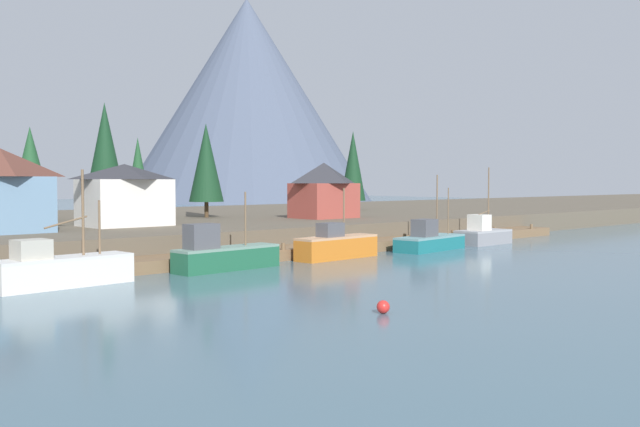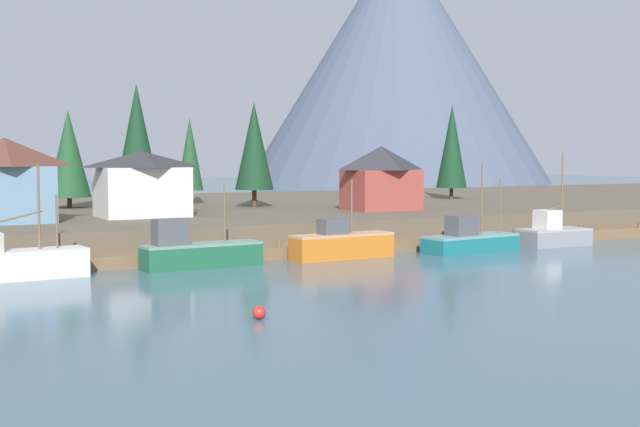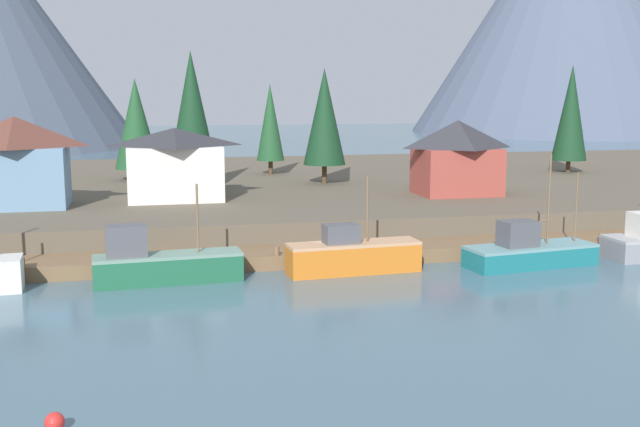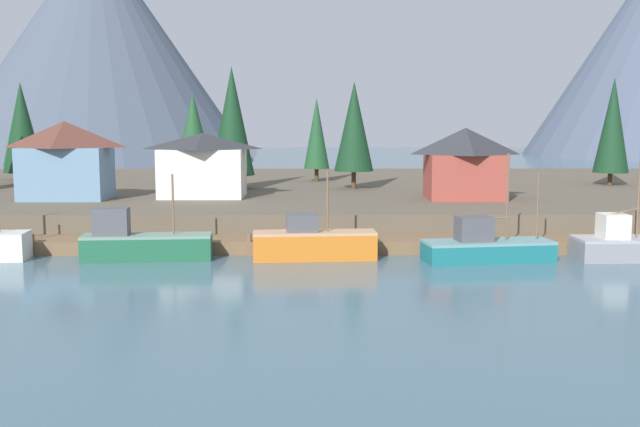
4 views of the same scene
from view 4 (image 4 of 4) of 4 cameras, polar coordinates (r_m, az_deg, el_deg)
name	(u,v)px [view 4 (image 4 of 4)]	position (r m, az deg, el deg)	size (l,w,h in m)	color
ground_plane	(306,224)	(74.13, -1.09, -0.83)	(400.00, 400.00, 1.00)	#476675
dock	(304,244)	(56.18, -1.27, -2.40)	(80.00, 4.00, 1.60)	brown
shoreline_bank	(307,195)	(85.83, -1.01, 1.45)	(400.00, 56.00, 2.50)	brown
mountain_west_peak	(98,47)	(189.17, -16.84, 12.26)	(74.38, 74.38, 54.95)	#475160
fishing_boat_green	(142,243)	(53.92, -13.66, -2.24)	(9.24, 2.91, 6.13)	#1E5B3D
fishing_boat_orange	(313,243)	(52.59, -0.51, -2.31)	(8.90, 2.83, 6.37)	#CC6B1E
fishing_boat_teal	(486,247)	(53.32, 12.74, -2.55)	(9.42, 4.15, 7.62)	#196B70
fishing_boat_grey	(621,245)	(56.79, 22.31, -2.26)	(6.68, 3.27, 8.50)	gray
house_white	(203,165)	(72.24, -9.08, 3.77)	(8.35, 6.36, 6.19)	silver
house_blue	(66,160)	(73.21, -19.12, 3.97)	(8.20, 5.59, 7.33)	#6689A8
house_red	(465,163)	(70.80, 11.18, 3.89)	(7.43, 5.69, 6.71)	#9E4238
conifer_near_left	(232,121)	(80.32, -6.83, 7.13)	(4.72, 4.72, 13.15)	#4C3823
conifer_near_right	(193,133)	(88.53, -9.79, 6.17)	(4.65, 4.65, 10.65)	#4C3823
conifer_mid_left	(22,127)	(93.25, -22.10, 6.20)	(4.60, 4.60, 11.84)	#4C3823
conifer_back_left	(354,126)	(79.97, 2.65, 6.76)	(4.25, 4.25, 11.58)	#4C3823
conifer_back_right	(317,133)	(89.75, -0.27, 6.23)	(3.10, 3.10, 10.12)	#4C3823
conifer_centre	(613,125)	(91.08, 21.74, 6.37)	(3.96, 3.96, 12.27)	#4C3823
conifer_far_left	(21,127)	(99.86, -22.18, 6.23)	(4.63, 4.63, 11.54)	#4C3823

